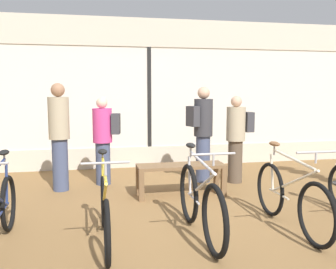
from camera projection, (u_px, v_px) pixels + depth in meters
ground_plane at (191, 220)px, 4.89m from camera, size 24.00×24.00×0.00m
shop_back_wall at (149, 92)px, 8.11m from camera, size 12.00×0.08×3.20m
bicycle_left at (105, 211)px, 4.11m from camera, size 0.46×1.71×1.01m
bicycle_center at (200, 203)px, 4.28m from camera, size 0.46×1.77×1.06m
bicycle_right at (290, 197)px, 4.53m from camera, size 0.46×1.78×1.04m
display_bench at (181, 170)px, 5.97m from camera, size 1.40×0.44×0.51m
customer_near_rack at (104, 138)px, 6.64m from camera, size 0.53×0.40×1.56m
customer_by_window at (202, 131)px, 6.82m from camera, size 0.55×0.44×1.74m
customer_mid_floor at (237, 136)px, 6.79m from camera, size 0.49×0.36×1.58m
customer_near_bench at (59, 134)px, 6.21m from camera, size 0.37×0.37×1.80m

